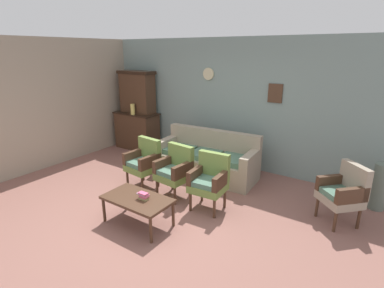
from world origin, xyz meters
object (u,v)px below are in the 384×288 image
Objects in this scene: armchair_near_cabinet at (175,169)px; book_stack_on_table at (144,196)px; floor_vase_by_wall at (380,187)px; floral_couch at (207,160)px; side_cabinet at (137,131)px; coffee_table at (137,201)px; armchair_by_doorway at (210,179)px; vase_on_cabinet at (133,109)px; wingback_chair_by_fireplace at (344,191)px; armchair_row_middle at (144,161)px.

armchair_near_cabinet is 5.39× the size of book_stack_on_table.
armchair_near_cabinet is 1.18× the size of floor_vase_by_wall.
floral_couch is at bearing -172.40° from floor_vase_by_wall.
side_cabinet reaches higher than coffee_table.
armchair_by_doorway reaches higher than coffee_table.
vase_on_cabinet is at bearing 155.28° from armchair_by_doorway.
wingback_chair_by_fireplace is at bearing 35.12° from coffee_table.
wingback_chair_by_fireplace reaches higher than floor_vase_by_wall.
vase_on_cabinet is at bearing 172.52° from floral_couch.
armchair_near_cabinet reaches higher than floor_vase_by_wall.
side_cabinet reaches higher than floor_vase_by_wall.
vase_on_cabinet is 0.29× the size of armchair_near_cabinet.
wingback_chair_by_fireplace is 0.90× the size of coffee_table.
vase_on_cabinet reaches higher than book_stack_on_table.
armchair_by_doorway is at bearing 61.86° from book_stack_on_table.
armchair_near_cabinet is 0.71m from armchair_by_doorway.
vase_on_cabinet is 4.94m from wingback_chair_by_fireplace.
book_stack_on_table is at bearing -138.34° from floor_vase_by_wall.
armchair_by_doorway is 2.69m from floor_vase_by_wall.
book_stack_on_table is at bearing 12.56° from coffee_table.
armchair_row_middle is 0.71m from armchair_near_cabinet.
vase_on_cabinet is at bearing 135.50° from coffee_table.
coffee_table is at bearing -87.40° from floral_couch.
wingback_chair_by_fireplace is at bearing 12.42° from armchair_row_middle.
side_cabinet is 1.28× the size of wingback_chair_by_fireplace.
floral_couch is (2.33, -0.31, -0.74)m from vase_on_cabinet.
coffee_table is at bearing -45.78° from side_cabinet.
coffee_table is 3.78m from floor_vase_by_wall.
coffee_table is at bearing -44.50° from vase_on_cabinet.
side_cabinet is 4.42× the size of vase_on_cabinet.
book_stack_on_table is (-2.33, -1.69, -0.03)m from wingback_chair_by_fireplace.
floral_couch is 2.98m from floor_vase_by_wall.
armchair_by_doorway is at bearing -24.72° from vase_on_cabinet.
side_cabinet is 1.16× the size of coffee_table.
floor_vase_by_wall is at bearing 60.84° from wingback_chair_by_fireplace.
vase_on_cabinet reaches higher than wingback_chair_by_fireplace.
vase_on_cabinet is 2.46m from floral_couch.
side_cabinet is at bearing 168.41° from floral_couch.
side_cabinet is 3.65m from book_stack_on_table.
book_stack_on_table is (0.10, 0.02, 0.10)m from coffee_table.
armchair_row_middle is 1.29m from coffee_table.
floral_couch is 2.69× the size of floor_vase_by_wall.
coffee_table is at bearing -167.44° from book_stack_on_table.
wingback_chair_by_fireplace is at bearing -119.16° from floor_vase_by_wall.
floral_couch is at bearing 56.85° from armchair_row_middle.
side_cabinet is at bearing 147.12° from armchair_near_cabinet.
floor_vase_by_wall is (2.86, 2.47, 0.01)m from coffee_table.
armchair_row_middle is 1.00× the size of armchair_near_cabinet.
side_cabinet is 5.01m from wingback_chair_by_fireplace.
wingback_chair_by_fireplace is 2.88m from book_stack_on_table.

